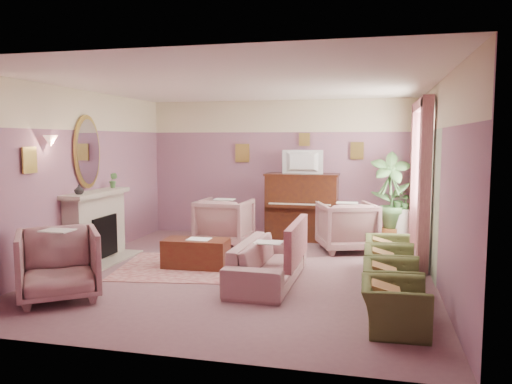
% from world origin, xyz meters
% --- Properties ---
extents(floor, '(5.50, 6.00, 0.01)m').
position_xyz_m(floor, '(0.00, 0.00, 0.00)').
color(floor, '#7F585F').
rests_on(floor, ground).
extents(ceiling, '(5.50, 6.00, 0.01)m').
position_xyz_m(ceiling, '(0.00, 0.00, 2.80)').
color(ceiling, white).
rests_on(ceiling, wall_back).
extents(wall_back, '(5.50, 0.02, 2.80)m').
position_xyz_m(wall_back, '(0.00, 3.00, 1.40)').
color(wall_back, slate).
rests_on(wall_back, floor).
extents(wall_front, '(5.50, 0.02, 2.80)m').
position_xyz_m(wall_front, '(0.00, -3.00, 1.40)').
color(wall_front, slate).
rests_on(wall_front, floor).
extents(wall_left, '(0.02, 6.00, 2.80)m').
position_xyz_m(wall_left, '(-2.75, 0.00, 1.40)').
color(wall_left, slate).
rests_on(wall_left, floor).
extents(wall_right, '(0.02, 6.00, 2.80)m').
position_xyz_m(wall_right, '(2.75, 0.00, 1.40)').
color(wall_right, slate).
rests_on(wall_right, floor).
extents(picture_rail_band, '(5.50, 0.01, 0.65)m').
position_xyz_m(picture_rail_band, '(0.00, 2.99, 2.47)').
color(picture_rail_band, beige).
rests_on(picture_rail_band, wall_back).
extents(stripe_panel, '(0.01, 3.00, 2.15)m').
position_xyz_m(stripe_panel, '(2.73, 1.30, 1.07)').
color(stripe_panel, '#A5B494').
rests_on(stripe_panel, wall_right).
extents(fireplace_surround, '(0.30, 1.40, 1.10)m').
position_xyz_m(fireplace_surround, '(-2.59, 0.20, 0.55)').
color(fireplace_surround, '#ABA08E').
rests_on(fireplace_surround, floor).
extents(fireplace_inset, '(0.18, 0.72, 0.68)m').
position_xyz_m(fireplace_inset, '(-2.49, 0.20, 0.40)').
color(fireplace_inset, black).
rests_on(fireplace_inset, floor).
extents(fire_ember, '(0.06, 0.54, 0.10)m').
position_xyz_m(fire_ember, '(-2.45, 0.20, 0.22)').
color(fire_ember, orange).
rests_on(fire_ember, floor).
extents(mantel_shelf, '(0.40, 1.55, 0.07)m').
position_xyz_m(mantel_shelf, '(-2.56, 0.20, 1.12)').
color(mantel_shelf, '#ABA08E').
rests_on(mantel_shelf, fireplace_surround).
extents(hearth, '(0.55, 1.50, 0.02)m').
position_xyz_m(hearth, '(-2.39, 0.20, 0.01)').
color(hearth, '#ABA08E').
rests_on(hearth, floor).
extents(mirror_frame, '(0.04, 0.72, 1.20)m').
position_xyz_m(mirror_frame, '(-2.70, 0.20, 1.80)').
color(mirror_frame, '#B69E46').
rests_on(mirror_frame, wall_left).
extents(mirror_glass, '(0.01, 0.60, 1.06)m').
position_xyz_m(mirror_glass, '(-2.67, 0.20, 1.80)').
color(mirror_glass, silver).
rests_on(mirror_glass, wall_left).
extents(sconce_shade, '(0.20, 0.20, 0.16)m').
position_xyz_m(sconce_shade, '(-2.62, -0.85, 1.98)').
color(sconce_shade, '#FCC09C').
rests_on(sconce_shade, wall_left).
extents(piano, '(1.40, 0.60, 1.30)m').
position_xyz_m(piano, '(0.50, 2.68, 0.65)').
color(piano, '#391A0E').
rests_on(piano, floor).
extents(piano_keyshelf, '(1.30, 0.12, 0.06)m').
position_xyz_m(piano_keyshelf, '(0.50, 2.33, 0.72)').
color(piano_keyshelf, '#391A0E').
rests_on(piano_keyshelf, piano).
extents(piano_keys, '(1.20, 0.08, 0.02)m').
position_xyz_m(piano_keys, '(0.50, 2.33, 0.76)').
color(piano_keys, beige).
rests_on(piano_keys, piano).
extents(piano_top, '(1.45, 0.65, 0.04)m').
position_xyz_m(piano_top, '(0.50, 2.68, 1.31)').
color(piano_top, '#391A0E').
rests_on(piano_top, piano).
extents(television, '(0.80, 0.12, 0.48)m').
position_xyz_m(television, '(0.50, 2.63, 1.60)').
color(television, black).
rests_on(television, piano).
extents(print_back_left, '(0.30, 0.03, 0.38)m').
position_xyz_m(print_back_left, '(-0.80, 2.96, 1.72)').
color(print_back_left, '#B69E46').
rests_on(print_back_left, wall_back).
extents(print_back_right, '(0.26, 0.03, 0.34)m').
position_xyz_m(print_back_right, '(1.55, 2.96, 1.78)').
color(print_back_right, '#B69E46').
rests_on(print_back_right, wall_back).
extents(print_back_mid, '(0.22, 0.03, 0.26)m').
position_xyz_m(print_back_mid, '(0.50, 2.96, 2.00)').
color(print_back_mid, '#B69E46').
rests_on(print_back_mid, wall_back).
extents(print_left_wall, '(0.03, 0.28, 0.36)m').
position_xyz_m(print_left_wall, '(-2.71, -1.20, 1.72)').
color(print_left_wall, '#B69E46').
rests_on(print_left_wall, wall_left).
extents(window_blind, '(0.03, 1.40, 1.80)m').
position_xyz_m(window_blind, '(2.70, 1.55, 1.70)').
color(window_blind, beige).
rests_on(window_blind, wall_right).
extents(curtain_left, '(0.16, 0.34, 2.60)m').
position_xyz_m(curtain_left, '(2.62, 0.63, 1.30)').
color(curtain_left, '#A35B63').
rests_on(curtain_left, floor).
extents(curtain_right, '(0.16, 0.34, 2.60)m').
position_xyz_m(curtain_right, '(2.62, 2.47, 1.30)').
color(curtain_right, '#A35B63').
rests_on(curtain_right, floor).
extents(pelmet, '(0.16, 2.20, 0.16)m').
position_xyz_m(pelmet, '(2.62, 1.55, 2.56)').
color(pelmet, '#A35B63').
rests_on(pelmet, wall_right).
extents(mantel_plant, '(0.16, 0.16, 0.28)m').
position_xyz_m(mantel_plant, '(-2.55, 0.75, 1.29)').
color(mantel_plant, '#4E8343').
rests_on(mantel_plant, mantel_shelf).
extents(mantel_vase, '(0.16, 0.16, 0.16)m').
position_xyz_m(mantel_vase, '(-2.55, -0.30, 1.23)').
color(mantel_vase, beige).
rests_on(mantel_vase, mantel_shelf).
extents(area_rug, '(2.74, 2.14, 0.01)m').
position_xyz_m(area_rug, '(-0.73, 0.12, 0.01)').
color(area_rug, '#B16E6C').
rests_on(area_rug, floor).
extents(coffee_table, '(1.02, 0.54, 0.45)m').
position_xyz_m(coffee_table, '(-0.80, 0.11, 0.23)').
color(coffee_table, '#532515').
rests_on(coffee_table, floor).
extents(table_paper, '(0.35, 0.28, 0.01)m').
position_xyz_m(table_paper, '(-0.75, 0.11, 0.46)').
color(table_paper, white).
rests_on(table_paper, coffee_table).
extents(sofa, '(0.66, 1.99, 0.80)m').
position_xyz_m(sofa, '(0.47, -0.41, 0.40)').
color(sofa, '#A77C7B').
rests_on(sofa, floor).
extents(sofa_throw, '(0.10, 1.50, 0.55)m').
position_xyz_m(sofa_throw, '(0.87, -0.41, 0.60)').
color(sofa_throw, '#A35B63').
rests_on(sofa_throw, sofa).
extents(floral_armchair_left, '(0.94, 0.94, 0.98)m').
position_xyz_m(floral_armchair_left, '(-0.86, 1.84, 0.49)').
color(floral_armchair_left, '#A77C7B').
rests_on(floral_armchair_left, floor).
extents(floral_armchair_right, '(0.94, 0.94, 0.98)m').
position_xyz_m(floral_armchair_right, '(1.43, 1.85, 0.49)').
color(floral_armchair_right, '#A77C7B').
rests_on(floral_armchair_right, floor).
extents(floral_armchair_front, '(0.94, 0.94, 0.98)m').
position_xyz_m(floral_armchair_front, '(-1.94, -1.75, 0.49)').
color(floral_armchair_front, '#A77C7B').
rests_on(floral_armchair_front, floor).
extents(olive_chair_a, '(0.56, 0.80, 0.69)m').
position_xyz_m(olive_chair_a, '(2.12, -1.85, 0.34)').
color(olive_chair_a, '#4D582A').
rests_on(olive_chair_a, floor).
extents(olive_chair_b, '(0.56, 0.80, 0.69)m').
position_xyz_m(olive_chair_b, '(2.12, -1.03, 0.34)').
color(olive_chair_b, '#4D582A').
rests_on(olive_chair_b, floor).
extents(olive_chair_c, '(0.56, 0.80, 0.69)m').
position_xyz_m(olive_chair_c, '(2.12, -0.21, 0.34)').
color(olive_chair_c, '#4D582A').
rests_on(olive_chair_c, floor).
extents(olive_chair_d, '(0.56, 0.80, 0.69)m').
position_xyz_m(olive_chair_d, '(2.12, 0.61, 0.34)').
color(olive_chair_d, '#4D582A').
rests_on(olive_chair_d, floor).
extents(side_table, '(0.52, 0.52, 0.70)m').
position_xyz_m(side_table, '(2.36, 2.64, 0.35)').
color(side_table, silver).
rests_on(side_table, floor).
extents(side_plant_big, '(0.30, 0.30, 0.34)m').
position_xyz_m(side_plant_big, '(2.36, 2.64, 0.87)').
color(side_plant_big, '#4E8343').
rests_on(side_plant_big, side_table).
extents(side_plant_small, '(0.16, 0.16, 0.28)m').
position_xyz_m(side_plant_small, '(2.48, 2.54, 0.84)').
color(side_plant_small, '#4E8343').
rests_on(side_plant_small, side_table).
extents(palm_pot, '(0.34, 0.34, 0.34)m').
position_xyz_m(palm_pot, '(2.19, 2.49, 0.17)').
color(palm_pot, brown).
rests_on(palm_pot, floor).
extents(palm_plant, '(0.76, 0.76, 1.44)m').
position_xyz_m(palm_plant, '(2.19, 2.49, 1.06)').
color(palm_plant, '#4E8343').
rests_on(palm_plant, palm_pot).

